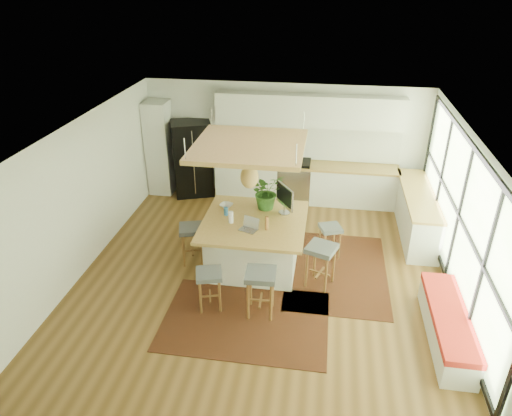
% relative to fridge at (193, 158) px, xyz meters
% --- Properties ---
extents(floor, '(7.00, 7.00, 0.00)m').
position_rel_fridge_xyz_m(floor, '(2.16, -3.18, -0.93)').
color(floor, brown).
rests_on(floor, ground).
extents(ceiling, '(7.00, 7.00, 0.00)m').
position_rel_fridge_xyz_m(ceiling, '(2.16, -3.18, 1.78)').
color(ceiling, white).
rests_on(ceiling, ground).
extents(wall_back, '(6.50, 0.00, 6.50)m').
position_rel_fridge_xyz_m(wall_back, '(2.16, 0.32, 0.42)').
color(wall_back, white).
rests_on(wall_back, ground).
extents(wall_front, '(6.50, 0.00, 6.50)m').
position_rel_fridge_xyz_m(wall_front, '(2.16, -6.68, 0.42)').
color(wall_front, white).
rests_on(wall_front, ground).
extents(wall_left, '(0.00, 7.00, 7.00)m').
position_rel_fridge_xyz_m(wall_left, '(-1.09, -3.18, 0.42)').
color(wall_left, white).
rests_on(wall_left, ground).
extents(wall_right, '(0.00, 7.00, 7.00)m').
position_rel_fridge_xyz_m(wall_right, '(5.41, -3.18, 0.42)').
color(wall_right, white).
rests_on(wall_right, ground).
extents(window_wall, '(0.10, 6.20, 2.60)m').
position_rel_fridge_xyz_m(window_wall, '(5.38, -3.18, 0.47)').
color(window_wall, black).
rests_on(window_wall, wall_right).
extents(pantry, '(0.55, 0.60, 2.25)m').
position_rel_fridge_xyz_m(pantry, '(-0.79, -0.00, 0.20)').
color(pantry, silver).
rests_on(pantry, floor).
extents(back_counter_base, '(4.20, 0.60, 0.88)m').
position_rel_fridge_xyz_m(back_counter_base, '(2.71, -0.00, -0.49)').
color(back_counter_base, silver).
rests_on(back_counter_base, floor).
extents(back_counter_top, '(4.24, 0.64, 0.05)m').
position_rel_fridge_xyz_m(back_counter_top, '(2.71, -0.00, -0.03)').
color(back_counter_top, '#A57E3A').
rests_on(back_counter_top, back_counter_base).
extents(backsplash, '(4.20, 0.02, 0.80)m').
position_rel_fridge_xyz_m(backsplash, '(2.71, 0.30, 0.43)').
color(backsplash, white).
rests_on(backsplash, wall_back).
extents(upper_cabinets, '(4.20, 0.34, 0.70)m').
position_rel_fridge_xyz_m(upper_cabinets, '(2.71, 0.14, 1.22)').
color(upper_cabinets, silver).
rests_on(upper_cabinets, wall_back).
extents(range, '(0.76, 0.62, 1.00)m').
position_rel_fridge_xyz_m(range, '(2.46, -0.00, -0.43)').
color(range, '#A5A5AA').
rests_on(range, floor).
extents(right_counter_base, '(0.60, 2.50, 0.88)m').
position_rel_fridge_xyz_m(right_counter_base, '(5.09, -1.18, -0.49)').
color(right_counter_base, silver).
rests_on(right_counter_base, floor).
extents(right_counter_top, '(0.64, 2.54, 0.05)m').
position_rel_fridge_xyz_m(right_counter_top, '(5.09, -1.18, -0.03)').
color(right_counter_top, '#A57E3A').
rests_on(right_counter_top, right_counter_base).
extents(window_bench, '(0.52, 2.00, 0.50)m').
position_rel_fridge_xyz_m(window_bench, '(5.11, -4.38, -0.68)').
color(window_bench, silver).
rests_on(window_bench, floor).
extents(ceiling_panel, '(1.86, 1.86, 0.80)m').
position_rel_fridge_xyz_m(ceiling_panel, '(1.86, -2.78, 1.12)').
color(ceiling_panel, '#A57E3A').
rests_on(ceiling_panel, ceiling).
extents(rug_near, '(2.60, 1.80, 0.01)m').
position_rel_fridge_xyz_m(rug_near, '(2.07, -4.45, -0.92)').
color(rug_near, black).
rests_on(rug_near, floor).
extents(rug_right, '(1.80, 2.60, 0.01)m').
position_rel_fridge_xyz_m(rug_right, '(3.49, -2.85, -0.92)').
color(rug_right, black).
rests_on(rug_right, floor).
extents(fridge, '(1.09, 0.97, 1.81)m').
position_rel_fridge_xyz_m(fridge, '(0.00, 0.00, 0.00)').
color(fridge, black).
rests_on(fridge, floor).
extents(island, '(1.85, 1.85, 0.93)m').
position_rel_fridge_xyz_m(island, '(1.95, -2.84, -0.46)').
color(island, '#A57E3A').
rests_on(island, floor).
extents(stool_near_left, '(0.51, 0.51, 0.69)m').
position_rel_fridge_xyz_m(stool_near_left, '(1.44, -4.20, -0.57)').
color(stool_near_left, '#474B4E').
rests_on(stool_near_left, floor).
extents(stool_near_right, '(0.49, 0.49, 0.80)m').
position_rel_fridge_xyz_m(stool_near_right, '(2.27, -4.22, -0.57)').
color(stool_near_right, '#474B4E').
rests_on(stool_near_right, floor).
extents(stool_right_front, '(0.60, 0.60, 0.79)m').
position_rel_fridge_xyz_m(stool_right_front, '(3.18, -3.31, -0.57)').
color(stool_right_front, '#474B4E').
rests_on(stool_right_front, floor).
extents(stool_right_back, '(0.50, 0.50, 0.65)m').
position_rel_fridge_xyz_m(stool_right_back, '(3.33, -2.35, -0.57)').
color(stool_right_back, '#474B4E').
rests_on(stool_right_back, floor).
extents(stool_left_side, '(0.55, 0.55, 0.75)m').
position_rel_fridge_xyz_m(stool_left_side, '(0.79, -2.93, -0.57)').
color(stool_left_side, '#474B4E').
rests_on(stool_left_side, floor).
extents(laptop, '(0.40, 0.41, 0.23)m').
position_rel_fridge_xyz_m(laptop, '(1.90, -3.21, 0.12)').
color(laptop, '#A5A5AA').
rests_on(laptop, island).
extents(monitor, '(0.52, 0.63, 0.57)m').
position_rel_fridge_xyz_m(monitor, '(2.46, -2.48, 0.26)').
color(monitor, '#A5A5AA').
rests_on(monitor, island).
extents(microwave, '(0.67, 0.47, 0.41)m').
position_rel_fridge_xyz_m(microwave, '(1.26, 0.01, 0.20)').
color(microwave, '#A5A5AA').
rests_on(microwave, back_counter_top).
extents(island_plant, '(0.91, 0.91, 0.53)m').
position_rel_fridge_xyz_m(island_plant, '(2.10, -2.32, 0.27)').
color(island_plant, '#1E4C19').
rests_on(island_plant, island).
extents(island_bowl, '(0.30, 0.30, 0.06)m').
position_rel_fridge_xyz_m(island_bowl, '(1.34, -2.40, 0.03)').
color(island_bowl, white).
rests_on(island_bowl, island).
extents(island_bottle_0, '(0.07, 0.07, 0.19)m').
position_rel_fridge_xyz_m(island_bottle_0, '(1.40, -2.74, 0.10)').
color(island_bottle_0, '#2B6AAF').
rests_on(island_bottle_0, island).
extents(island_bottle_1, '(0.07, 0.07, 0.19)m').
position_rel_fridge_xyz_m(island_bottle_1, '(1.55, -2.99, 0.10)').
color(island_bottle_1, white).
rests_on(island_bottle_1, island).
extents(island_bottle_2, '(0.07, 0.07, 0.19)m').
position_rel_fridge_xyz_m(island_bottle_2, '(2.20, -3.14, 0.10)').
color(island_bottle_2, '#905B30').
rests_on(island_bottle_2, island).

